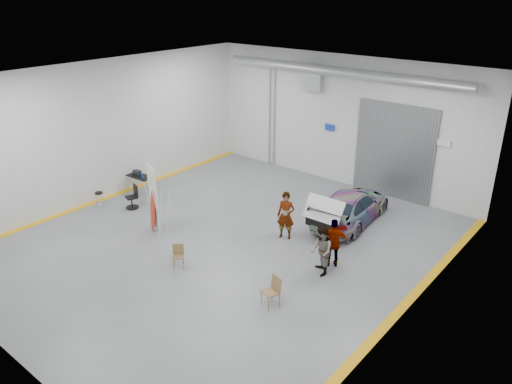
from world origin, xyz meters
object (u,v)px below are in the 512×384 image
Objects in this scene: sedan_car at (351,206)px; folding_chair_near at (179,260)px; surfboard_display at (154,204)px; shop_stool at (100,200)px; person_c at (334,243)px; person_a at (286,215)px; office_chair at (133,198)px; person_b at (321,251)px; folding_chair_far at (271,297)px; work_table at (139,176)px.

folding_chair_near is at bearing 62.67° from sedan_car.
shop_stool is (-3.53, -0.10, -0.79)m from surfboard_display.
person_a is at bearing -48.92° from person_c.
person_c is 2.19× the size of folding_chair_near.
sedan_car is 9.13m from office_chair.
person_a reaches higher than person_c.
person_c reaches higher than sedan_car.
folding_chair_near reaches higher than shop_stool.
person_a is at bearing -165.40° from person_b.
folding_chair_far is 0.74× the size of work_table.
person_a reaches higher than work_table.
surfboard_display is at bearing 0.03° from office_chair.
work_table is (-10.01, 3.12, 0.51)m from folding_chair_far.
sedan_car is at bearing 49.36° from office_chair.
person_b is at bearing -3.66° from work_table.
person_b reaches higher than office_chair.
folding_chair_near is at bearing -10.40° from shop_stool.
folding_chair_near is (-2.71, -6.76, -0.41)m from sedan_car.
office_chair is at bearing -132.55° from person_b.
sedan_car is 5.76× the size of folding_chair_near.
sedan_car is 2.63× the size of person_c.
person_a is at bearing 34.76° from office_chair.
folding_chair_near is at bearing 5.74° from person_c.
person_a is 2.61× the size of shop_stool.
person_c is at bearing 129.53° from person_b.
office_chair is (1.15, -1.30, -0.36)m from work_table.
person_a reaches higher than folding_chair_far.
shop_stool is (-6.20, 1.14, 0.10)m from folding_chair_near.
surfboard_display is at bearing -124.25° from person_b.
shop_stool is 0.69× the size of office_chair.
surfboard_display is (-6.58, -1.45, 0.28)m from person_b.
person_c is 6.97m from surfboard_display.
surfboard_display reaches higher than person_c.
person_c is at bearing 0.30° from work_table.
person_c is 1.33× the size of work_table.
shop_stool is (-9.96, 0.92, 0.05)m from folding_chair_far.
folding_chair_far is (6.43, -1.02, -0.83)m from surfboard_display.
work_table is at bearing 15.40° from sedan_car.
folding_chair_near is (-3.91, -2.69, -0.61)m from person_b.
person_a is at bearing 61.03° from sedan_car.
person_b reaches higher than folding_chair_far.
person_c reaches higher than shop_stool.
person_c reaches higher than work_table.
work_table reaches higher than folding_chair_near.
person_a is 4.44m from folding_chair_far.
shop_stool is 0.54× the size of work_table.
person_b is 9.04m from office_chair.
work_table is (-0.05, 2.20, 0.46)m from shop_stool.
shop_stool is (-10.11, -1.55, -0.50)m from person_b.
person_b is 4.78m from folding_chair_near.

